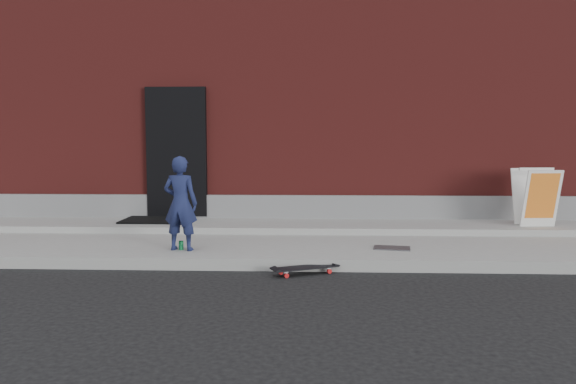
{
  "coord_description": "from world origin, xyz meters",
  "views": [
    {
      "loc": [
        -0.24,
        -6.77,
        1.62
      ],
      "look_at": [
        -0.56,
        0.8,
        0.91
      ],
      "focal_mm": 35.0,
      "sensor_mm": 36.0,
      "label": 1
    }
  ],
  "objects_px": {
    "skateboard": "(305,268)",
    "child": "(180,203)",
    "pizza_sign": "(536,197)",
    "soda_can": "(181,245)"
  },
  "relations": [
    {
      "from": "skateboard",
      "to": "soda_can",
      "type": "xyz_separation_m",
      "value": [
        -1.67,
        0.68,
        0.13
      ]
    },
    {
      "from": "pizza_sign",
      "to": "soda_can",
      "type": "height_order",
      "value": "pizza_sign"
    },
    {
      "from": "child",
      "to": "skateboard",
      "type": "xyz_separation_m",
      "value": [
        1.66,
        -0.66,
        -0.7
      ]
    },
    {
      "from": "child",
      "to": "pizza_sign",
      "type": "relative_size",
      "value": 1.36
    },
    {
      "from": "child",
      "to": "skateboard",
      "type": "distance_m",
      "value": 1.92
    },
    {
      "from": "skateboard",
      "to": "child",
      "type": "bearing_deg",
      "value": 158.44
    },
    {
      "from": "child",
      "to": "pizza_sign",
      "type": "xyz_separation_m",
      "value": [
        5.3,
        1.71,
        -0.06
      ]
    },
    {
      "from": "skateboard",
      "to": "soda_can",
      "type": "height_order",
      "value": "soda_can"
    },
    {
      "from": "soda_can",
      "to": "child",
      "type": "bearing_deg",
      "value": -72.24
    },
    {
      "from": "child",
      "to": "soda_can",
      "type": "distance_m",
      "value": 0.57
    }
  ]
}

